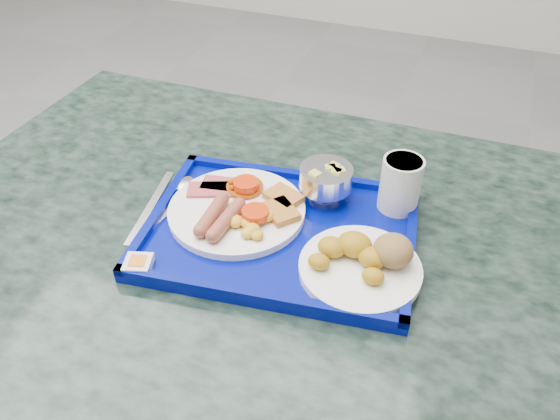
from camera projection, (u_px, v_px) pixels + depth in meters
name	position (u px, v px, depth m)	size (l,w,h in m)	color
floor	(45.00, 358.00, 1.66)	(6.00, 6.00, 0.00)	gray
table	(293.00, 337.00, 0.97)	(1.32, 0.89, 0.82)	gray
tray	(280.00, 232.00, 0.86)	(0.45, 0.36, 0.02)	#020C81
main_plate	(239.00, 209.00, 0.88)	(0.22, 0.22, 0.03)	white
bread_plate	(365.00, 260.00, 0.78)	(0.18, 0.18, 0.06)	white
fruit_bowl	(326.00, 179.00, 0.89)	(0.09, 0.09, 0.06)	silver
juice_cup	(401.00, 183.00, 0.87)	(0.07, 0.07, 0.09)	silver
spoon	(178.00, 192.00, 0.92)	(0.04, 0.18, 0.01)	silver
knife	(151.00, 207.00, 0.90)	(0.01, 0.19, 0.00)	silver
jam_packet	(138.00, 264.00, 0.78)	(0.05, 0.05, 0.02)	white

